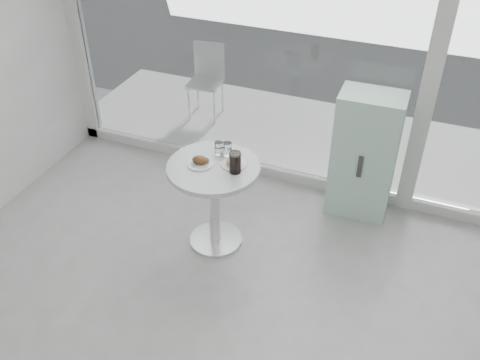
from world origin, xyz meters
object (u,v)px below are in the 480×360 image
at_px(patio_chair, 207,76).
at_px(plate_fritter, 201,162).
at_px(plate_donut, 234,163).
at_px(water_tumbler_a, 219,149).
at_px(mint_cabinet, 364,155).
at_px(cola_glass, 235,163).
at_px(main_table, 214,189).
at_px(water_tumbler_b, 227,150).

distance_m(patio_chair, plate_fritter, 2.16).
distance_m(plate_donut, water_tumbler_a, 0.19).
xyz_separation_m(mint_cabinet, cola_glass, (-0.82, -0.89, 0.28)).
distance_m(patio_chair, water_tumbler_a, 2.02).
bearing_deg(mint_cabinet, plate_donut, -137.99).
distance_m(mint_cabinet, patio_chair, 2.23).
height_order(main_table, plate_donut, plate_donut).
xyz_separation_m(patio_chair, plate_donut, (1.09, -1.87, 0.28)).
relative_size(mint_cabinet, patio_chair, 1.41).
relative_size(mint_cabinet, plate_donut, 5.72).
relative_size(patio_chair, cola_glass, 4.78).
xyz_separation_m(main_table, mint_cabinet, (1.01, 0.88, 0.02)).
bearing_deg(plate_fritter, mint_cabinet, 39.23).
height_order(plate_donut, water_tumbler_b, water_tumbler_b).
distance_m(mint_cabinet, plate_donut, 1.21).
bearing_deg(main_table, plate_donut, 26.24).
distance_m(plate_donut, water_tumbler_b, 0.15).
bearing_deg(cola_glass, plate_donut, 119.05).
relative_size(main_table, water_tumbler_a, 7.22).
distance_m(water_tumbler_b, cola_glass, 0.24).
bearing_deg(water_tumbler_b, main_table, -104.42).
height_order(water_tumbler_a, water_tumbler_b, water_tumbler_b).
height_order(plate_donut, cola_glass, cola_glass).
relative_size(mint_cabinet, water_tumbler_b, 10.12).
height_order(main_table, plate_fritter, plate_fritter).
bearing_deg(plate_fritter, water_tumbler_b, 54.25).
xyz_separation_m(water_tumbler_a, cola_glass, (0.21, -0.18, 0.04)).
height_order(patio_chair, water_tumbler_a, water_tumbler_a).
bearing_deg(plate_fritter, plate_donut, 20.90).
bearing_deg(water_tumbler_a, plate_donut, -29.74).
bearing_deg(plate_donut, water_tumbler_a, 150.26).
distance_m(main_table, cola_glass, 0.36).
bearing_deg(plate_fritter, water_tumbler_a, 69.08).
bearing_deg(mint_cabinet, water_tumbler_b, -144.81).
relative_size(patio_chair, water_tumbler_a, 7.65).
distance_m(patio_chair, plate_donut, 2.18).
xyz_separation_m(plate_fritter, plate_donut, (0.24, 0.09, -0.01)).
xyz_separation_m(mint_cabinet, plate_donut, (-0.87, -0.81, 0.22)).
distance_m(main_table, mint_cabinet, 1.34).
bearing_deg(patio_chair, water_tumbler_b, -66.40).
relative_size(patio_chair, water_tumbler_b, 7.20).
bearing_deg(cola_glass, main_table, 175.68).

